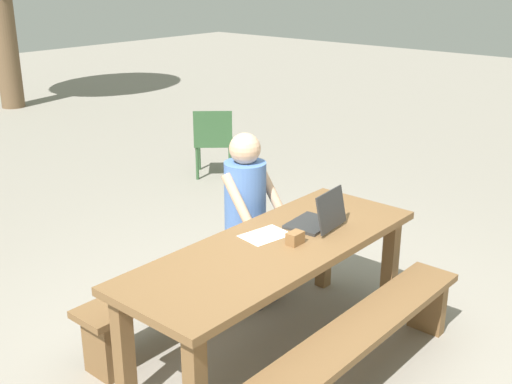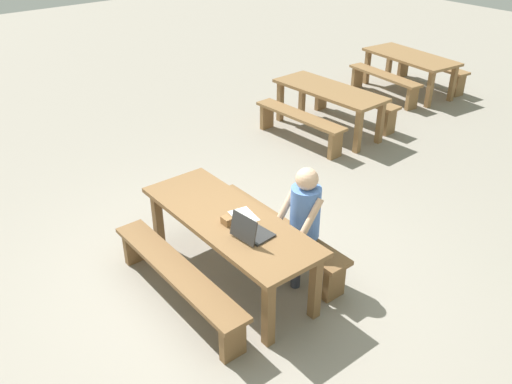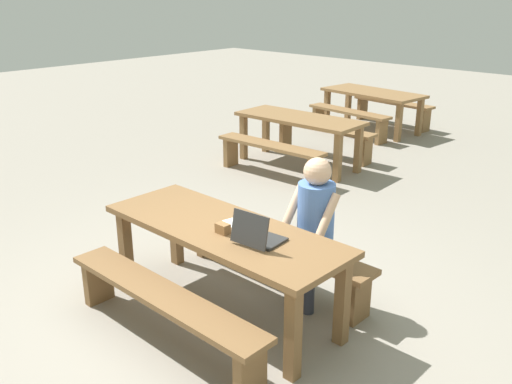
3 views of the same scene
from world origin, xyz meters
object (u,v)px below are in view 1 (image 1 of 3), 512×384
Objects in this scene: picnic_table_front at (274,261)px; small_pouch at (295,238)px; laptop at (319,218)px; person_seated at (249,205)px; plastic_chair at (214,141)px.

picnic_table_front is 0.19m from small_pouch.
laptop is 0.27× the size of person_seated.
small_pouch reaches higher than picnic_table_front.
small_pouch is at bearing -44.48° from picnic_table_front.
small_pouch is at bearing -116.73° from person_seated.
person_seated is at bearing 63.27° from small_pouch.
picnic_table_front is at bearing -126.28° from person_seated.
plastic_chair is at bearing 49.51° from person_seated.
plastic_chair is (2.26, 2.93, -0.36)m from small_pouch.
laptop is 0.32m from small_pouch.
laptop reaches higher than small_pouch.
small_pouch is (-0.31, -0.05, -0.02)m from laptop.
picnic_table_front is 0.74m from person_seated.
picnic_table_front is 19.78× the size of small_pouch.
small_pouch is 3.72m from plastic_chair.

